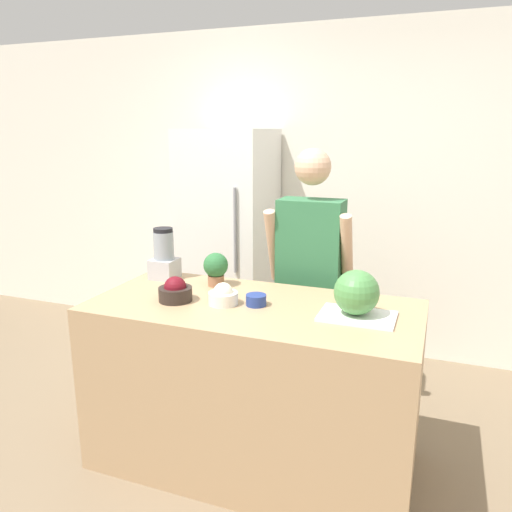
{
  "coord_description": "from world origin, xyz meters",
  "views": [
    {
      "loc": [
        0.87,
        -1.88,
        1.79
      ],
      "look_at": [
        0.0,
        0.44,
        1.17
      ],
      "focal_mm": 35.0,
      "sensor_mm": 36.0,
      "label": 1
    }
  ],
  "objects_px": {
    "bowl_small_blue": "(256,300)",
    "blender": "(164,256)",
    "refrigerator": "(229,243)",
    "watermelon": "(357,292)",
    "bowl_cherries": "(175,291)",
    "person": "(310,281)",
    "potted_plant": "(216,268)",
    "bowl_cream": "(223,296)"
  },
  "relations": [
    {
      "from": "blender",
      "to": "potted_plant",
      "type": "relative_size",
      "value": 1.6
    },
    {
      "from": "person",
      "to": "blender",
      "type": "bearing_deg",
      "value": -153.62
    },
    {
      "from": "blender",
      "to": "bowl_cherries",
      "type": "bearing_deg",
      "value": -52.02
    },
    {
      "from": "watermelon",
      "to": "bowl_small_blue",
      "type": "height_order",
      "value": "watermelon"
    },
    {
      "from": "person",
      "to": "blender",
      "type": "distance_m",
      "value": 0.92
    },
    {
      "from": "bowl_cream",
      "to": "bowl_small_blue",
      "type": "distance_m",
      "value": 0.17
    },
    {
      "from": "blender",
      "to": "bowl_small_blue",
      "type": "bearing_deg",
      "value": -20.69
    },
    {
      "from": "person",
      "to": "potted_plant",
      "type": "xyz_separation_m",
      "value": [
        -0.45,
        -0.43,
        0.15
      ]
    },
    {
      "from": "bowl_cherries",
      "to": "blender",
      "type": "height_order",
      "value": "blender"
    },
    {
      "from": "refrigerator",
      "to": "blender",
      "type": "distance_m",
      "value": 1.11
    },
    {
      "from": "refrigerator",
      "to": "watermelon",
      "type": "bearing_deg",
      "value": -46.9
    },
    {
      "from": "refrigerator",
      "to": "bowl_small_blue",
      "type": "height_order",
      "value": "refrigerator"
    },
    {
      "from": "blender",
      "to": "person",
      "type": "bearing_deg",
      "value": 26.38
    },
    {
      "from": "bowl_small_blue",
      "to": "blender",
      "type": "distance_m",
      "value": 0.75
    },
    {
      "from": "watermelon",
      "to": "bowl_cherries",
      "type": "xyz_separation_m",
      "value": [
        -0.93,
        -0.1,
        -0.07
      ]
    },
    {
      "from": "bowl_cherries",
      "to": "bowl_small_blue",
      "type": "distance_m",
      "value": 0.43
    },
    {
      "from": "refrigerator",
      "to": "person",
      "type": "bearing_deg",
      "value": -39.08
    },
    {
      "from": "refrigerator",
      "to": "person",
      "type": "height_order",
      "value": "refrigerator"
    },
    {
      "from": "person",
      "to": "blender",
      "type": "relative_size",
      "value": 5.45
    },
    {
      "from": "bowl_small_blue",
      "to": "potted_plant",
      "type": "distance_m",
      "value": 0.42
    },
    {
      "from": "person",
      "to": "bowl_small_blue",
      "type": "relative_size",
      "value": 16.06
    },
    {
      "from": "refrigerator",
      "to": "person",
      "type": "relative_size",
      "value": 1.07
    },
    {
      "from": "watermelon",
      "to": "potted_plant",
      "type": "distance_m",
      "value": 0.87
    },
    {
      "from": "refrigerator",
      "to": "bowl_cream",
      "type": "relative_size",
      "value": 11.78
    },
    {
      "from": "bowl_cherries",
      "to": "bowl_small_blue",
      "type": "height_order",
      "value": "bowl_cherries"
    },
    {
      "from": "bowl_cherries",
      "to": "potted_plant",
      "type": "bearing_deg",
      "value": 74.71
    },
    {
      "from": "blender",
      "to": "watermelon",
      "type": "bearing_deg",
      "value": -11.51
    },
    {
      "from": "person",
      "to": "bowl_cream",
      "type": "height_order",
      "value": "person"
    },
    {
      "from": "bowl_cherries",
      "to": "bowl_small_blue",
      "type": "relative_size",
      "value": 1.68
    },
    {
      "from": "bowl_small_blue",
      "to": "potted_plant",
      "type": "xyz_separation_m",
      "value": [
        -0.34,
        0.24,
        0.08
      ]
    },
    {
      "from": "bowl_cream",
      "to": "bowl_small_blue",
      "type": "height_order",
      "value": "bowl_cream"
    },
    {
      "from": "bowl_cream",
      "to": "potted_plant",
      "type": "bearing_deg",
      "value": 121.65
    },
    {
      "from": "person",
      "to": "watermelon",
      "type": "bearing_deg",
      "value": -58.44
    },
    {
      "from": "person",
      "to": "blender",
      "type": "xyz_separation_m",
      "value": [
        -0.8,
        -0.4,
        0.18
      ]
    },
    {
      "from": "bowl_cherries",
      "to": "bowl_small_blue",
      "type": "bearing_deg",
      "value": 11.0
    },
    {
      "from": "person",
      "to": "watermelon",
      "type": "height_order",
      "value": "person"
    },
    {
      "from": "refrigerator",
      "to": "blender",
      "type": "relative_size",
      "value": 5.82
    },
    {
      "from": "person",
      "to": "bowl_cream",
      "type": "xyz_separation_m",
      "value": [
        -0.28,
        -0.7,
        0.09
      ]
    },
    {
      "from": "refrigerator",
      "to": "potted_plant",
      "type": "xyz_separation_m",
      "value": [
        0.41,
        -1.12,
        0.12
      ]
    },
    {
      "from": "person",
      "to": "bowl_small_blue",
      "type": "distance_m",
      "value": 0.67
    },
    {
      "from": "bowl_cherries",
      "to": "bowl_cream",
      "type": "height_order",
      "value": "bowl_cherries"
    },
    {
      "from": "bowl_small_blue",
      "to": "refrigerator",
      "type": "bearing_deg",
      "value": 118.85
    }
  ]
}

